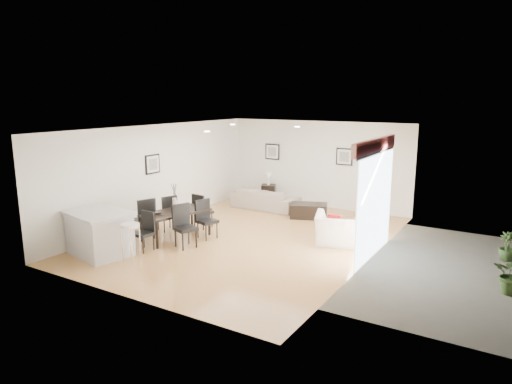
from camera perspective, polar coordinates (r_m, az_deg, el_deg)
The scene contains 27 objects.
ground at distance 11.34m, azimuth -0.75°, elevation -5.78°, with size 8.00×8.00×0.00m, color tan.
wall_back at distance 14.51m, azimuth 7.65°, elevation 3.47°, with size 6.00×0.04×2.70m, color white.
wall_front at distance 7.99m, azimuth -16.19°, elevation -3.71°, with size 6.00×0.04×2.70m, color white.
wall_left at distance 12.83m, azimuth -12.22°, elevation 2.22°, with size 0.04×8.00×2.70m, color white.
wall_right at distance 9.78m, azimuth 14.30°, elevation -0.81°, with size 0.04×8.00×2.70m, color white.
ceiling at distance 10.83m, azimuth -0.79°, elevation 7.97°, with size 6.00×8.00×0.02m, color white.
sofa at distance 14.20m, azimuth 1.13°, elevation -0.86°, with size 2.14×0.84×0.63m, color gray.
armchair at distance 10.95m, azimuth 10.43°, elevation -4.60°, with size 1.13×0.99×0.74m, color white.
courtyard_plant_b at distance 11.14m, azimuth 28.90°, elevation -5.98°, with size 0.34×0.34×0.61m, color #3C5826.
dining_table at distance 11.34m, azimuth -10.06°, elevation -2.72°, with size 1.20×1.80×0.69m.
dining_chair_wnear at distance 11.42m, azimuth -13.69°, elevation -3.01°, with size 0.59×0.59×1.02m.
dining_chair_wfar at distance 12.02m, azimuth -10.94°, elevation -2.38°, with size 0.54×0.54×0.94m.
dining_chair_enear at distance 10.71m, azimuth -9.05°, elevation -3.86°, with size 0.58×0.58×1.00m.
dining_chair_efar at distance 11.32m, azimuth -6.38°, elevation -3.07°, with size 0.53×0.53×0.95m.
dining_chair_head at distance 10.65m, azimuth -13.65°, elevation -4.49°, with size 0.42×0.42×0.89m.
dining_chair_foot at distance 12.13m, azimuth -6.90°, elevation -2.15°, with size 0.46×0.46×0.93m.
vase at distance 11.25m, azimuth -10.13°, elevation -0.86°, with size 0.75×1.22×0.69m.
coffee_table at distance 13.25m, azimuth 6.62°, elevation -2.34°, with size 1.03×0.62×0.41m, color black.
side_table at distance 15.11m, azimuth 1.56°, elevation -0.18°, with size 0.44×0.44×0.58m, color black.
table_lamp at distance 15.00m, azimuth 1.57°, elevation 1.89°, with size 0.21×0.21×0.40m.
cushion at distance 10.84m, azimuth 9.75°, elevation -3.62°, with size 0.31×0.10×0.31m, color maroon.
kitchen_island at distance 10.62m, azimuth -18.97°, elevation -4.87°, with size 1.58×1.33×0.98m.
bar_stool at distance 9.86m, azimuth -15.44°, elevation -4.53°, with size 0.38×0.38×0.84m.
framed_print_back_left at distance 15.15m, azimuth 2.07°, elevation 5.06°, with size 0.52×0.04×0.52m.
framed_print_back_right at distance 14.11m, azimuth 10.99°, elevation 4.35°, with size 0.52×0.04×0.52m.
framed_print_left_wall at distance 12.62m, azimuth -12.80°, elevation 3.42°, with size 0.04×0.52×0.52m.
sliding_door at distance 10.02m, azimuth 14.66°, elevation 1.30°, with size 0.12×2.70×2.57m.
Camera 1 is at (5.73, -9.16, 3.42)m, focal length 32.00 mm.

